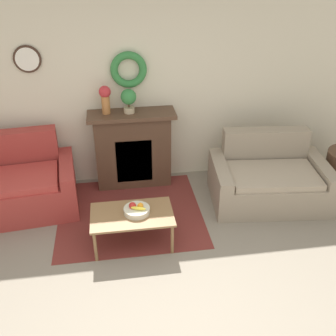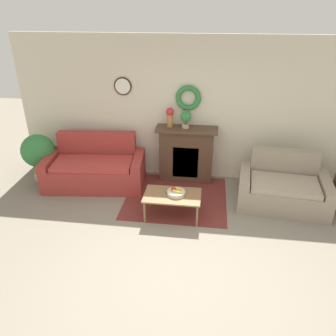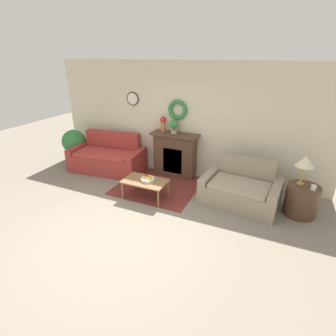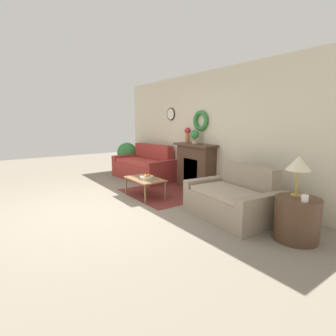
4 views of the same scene
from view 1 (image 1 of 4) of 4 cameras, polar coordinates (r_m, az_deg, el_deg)
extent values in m
plane|color=gray|center=(3.76, -0.01, -23.06)|extent=(16.00, 16.00, 0.00)
cube|color=maroon|center=(5.09, -5.51, -6.48)|extent=(1.80, 1.66, 0.01)
cube|color=beige|center=(5.33, -4.58, 11.64)|extent=(6.80, 0.06, 2.70)
cylinder|color=#382319|center=(5.25, -19.75, 14.65)|extent=(0.33, 0.02, 0.33)
cylinder|color=white|center=(5.24, -19.77, 14.62)|extent=(0.28, 0.01, 0.28)
torus|color=#337A3D|center=(5.17, -5.74, 14.00)|extent=(0.47, 0.10, 0.47)
cube|color=#4C3323|center=(5.46, -5.09, 2.57)|extent=(1.01, 0.34, 1.03)
cube|color=black|center=(5.36, -4.93, 0.99)|extent=(0.49, 0.02, 0.62)
cube|color=orange|center=(5.39, -4.89, 0.23)|extent=(0.39, 0.01, 0.34)
cube|color=#4C3323|center=(5.20, -5.33, 7.71)|extent=(1.15, 0.41, 0.05)
cube|color=#9E332D|center=(5.31, -23.08, -4.38)|extent=(1.57, 0.87, 0.45)
cube|color=#9E332D|center=(5.59, -23.07, 0.30)|extent=(1.52, 0.35, 0.94)
cube|color=#9E332D|center=(5.27, -14.20, -2.11)|extent=(0.26, 0.94, 0.59)
cube|color=gray|center=(5.28, 14.69, -3.28)|extent=(1.22, 0.87, 0.40)
cube|color=gray|center=(5.57, 13.64, 1.41)|extent=(1.16, 0.33, 0.86)
cube|color=gray|center=(5.18, 7.50, -2.27)|extent=(0.26, 0.99, 0.54)
cube|color=gray|center=(5.56, 20.97, -1.78)|extent=(0.26, 0.99, 0.54)
cube|color=tan|center=(5.16, 15.03, -1.02)|extent=(1.16, 0.80, 0.08)
cube|color=olive|center=(4.39, -5.26, -6.76)|extent=(0.91, 0.56, 0.03)
cylinder|color=olive|center=(4.34, -10.50, -11.17)|extent=(0.04, 0.04, 0.38)
cylinder|color=olive|center=(4.36, 0.63, -10.29)|extent=(0.04, 0.04, 0.38)
cylinder|color=olive|center=(4.71, -10.44, -7.41)|extent=(0.04, 0.04, 0.38)
cylinder|color=olive|center=(4.73, -0.29, -6.63)|extent=(0.04, 0.04, 0.38)
cylinder|color=beige|center=(4.38, -4.55, -6.15)|extent=(0.29, 0.29, 0.06)
sphere|color=#B2231E|center=(4.36, -5.17, -5.47)|extent=(0.08, 0.08, 0.08)
sphere|color=orange|center=(4.36, -4.03, -5.48)|extent=(0.07, 0.07, 0.07)
ellipsoid|color=yellow|center=(4.32, -4.35, -5.85)|extent=(0.17, 0.09, 0.04)
cylinder|color=#AD6B38|center=(5.18, -9.01, 9.05)|extent=(0.11, 0.11, 0.23)
sphere|color=#B72D33|center=(5.12, -9.16, 10.87)|extent=(0.15, 0.15, 0.15)
cylinder|color=tan|center=(5.19, -5.66, 8.39)|extent=(0.14, 0.14, 0.08)
cylinder|color=#4C3823|center=(5.17, -5.69, 9.06)|extent=(0.02, 0.02, 0.06)
sphere|color=#337A3D|center=(5.13, -5.76, 10.25)|extent=(0.20, 0.20, 0.20)
camera|label=2|loc=(1.14, 135.90, -13.60)|focal=35.00mm
camera|label=3|loc=(2.65, 93.87, -6.52)|focal=28.00mm
camera|label=4|loc=(5.09, 66.67, -4.83)|focal=28.00mm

